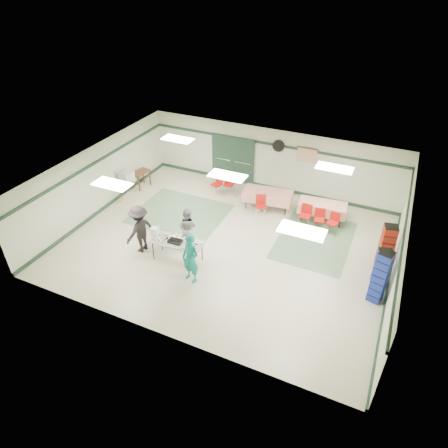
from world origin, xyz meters
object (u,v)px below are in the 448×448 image
at_px(chair_loose_a, 229,182).
at_px(crate_stack_blue_a, 380,277).
at_px(chair_a, 320,217).
at_px(volunteer_teal, 191,259).
at_px(chair_loose_b, 218,182).
at_px(dining_table_b, 268,195).
at_px(chair_c, 334,220).
at_px(crate_stack_red, 386,247).
at_px(office_printer, 126,176).
at_px(printer_table, 140,174).
at_px(volunteer_dark, 140,229).
at_px(dining_table_a, 322,207).
at_px(broom, 118,185).
at_px(chair_d, 261,203).
at_px(chair_b, 306,213).
at_px(crate_stack_blue_b, 381,268).
at_px(serving_table, 177,243).
at_px(volunteer_grey, 187,228).

relative_size(chair_loose_a, crate_stack_blue_a, 0.49).
bearing_deg(chair_a, volunteer_teal, -134.85).
distance_m(chair_loose_a, chair_loose_b, 0.50).
distance_m(dining_table_b, chair_c, 2.82).
relative_size(crate_stack_red, office_printer, 2.96).
bearing_deg(crate_stack_red, crate_stack_blue_a, -90.00).
bearing_deg(printer_table, volunteer_dark, -44.16).
bearing_deg(chair_loose_a, dining_table_a, -10.89).
xyz_separation_m(volunteer_dark, dining_table_a, (5.20, 4.46, -0.30)).
xyz_separation_m(chair_a, broom, (-7.95, -1.52, 0.26)).
relative_size(chair_d, chair_loose_b, 1.02).
xyz_separation_m(chair_b, chair_c, (1.05, -0.01, -0.04)).
height_order(chair_loose_b, office_printer, office_printer).
relative_size(crate_stack_red, broom, 1.09).
bearing_deg(volunteer_dark, broom, -118.99).
xyz_separation_m(volunteer_teal, chair_b, (2.42, 4.53, -0.31)).
bearing_deg(chair_c, office_printer, -158.10).
bearing_deg(printer_table, crate_stack_blue_a, -4.76).
bearing_deg(dining_table_b, chair_d, -104.22).
xyz_separation_m(chair_d, crate_stack_blue_b, (4.74, -2.31, 0.13)).
xyz_separation_m(serving_table, crate_stack_blue_b, (6.26, 1.53, -0.07)).
distance_m(volunteer_grey, crate_stack_red, 6.55).
distance_m(volunteer_dark, chair_c, 6.96).
relative_size(serving_table, volunteer_dark, 1.03).
bearing_deg(chair_d, printer_table, 157.07).
distance_m(chair_a, crate_stack_red, 2.79).
distance_m(serving_table, crate_stack_blue_a, 6.32).
xyz_separation_m(chair_c, crate_stack_blue_b, (1.91, -2.31, 0.16)).
bearing_deg(crate_stack_blue_a, chair_b, 134.18).
distance_m(volunteer_dark, chair_loose_b, 4.80).
xyz_separation_m(volunteer_dark, crate_stack_blue_a, (7.67, 0.86, 0.01)).
xyz_separation_m(volunteer_dark, chair_c, (5.76, 3.89, -0.39)).
relative_size(crate_stack_blue_b, broom, 0.89).
height_order(volunteer_grey, chair_loose_b, volunteer_grey).
xyz_separation_m(serving_table, chair_loose_a, (-0.30, 4.90, -0.18)).
distance_m(dining_table_a, chair_d, 2.35).
bearing_deg(chair_loose_b, chair_d, 0.25).
relative_size(dining_table_a, dining_table_b, 0.91).
relative_size(chair_d, chair_loose_a, 0.98).
bearing_deg(chair_b, crate_stack_blue_b, -37.57).
relative_size(dining_table_a, chair_loose_a, 2.12).
xyz_separation_m(serving_table, dining_table_a, (3.79, 4.42, -0.14)).
height_order(serving_table, chair_loose_b, chair_loose_b).
distance_m(volunteer_grey, printer_table, 4.93).
bearing_deg(office_printer, chair_d, 21.84).
bearing_deg(office_printer, serving_table, -23.50).
bearing_deg(chair_loose_a, dining_table_b, -18.49).
distance_m(volunteer_teal, crate_stack_red, 6.25).
height_order(chair_c, crate_stack_blue_b, crate_stack_blue_b).
bearing_deg(chair_loose_b, crate_stack_red, 3.43).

